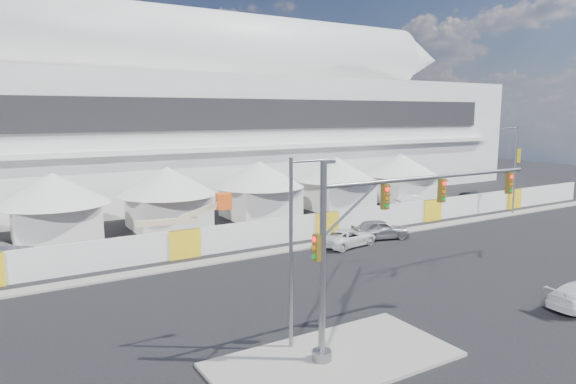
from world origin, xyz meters
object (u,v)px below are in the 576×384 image
sedan_silver (380,229)px  lot_car_a (415,201)px  streetlight_median (295,240)px  lot_car_b (472,198)px  boom_lift (158,238)px  pickup_curb (348,237)px  traffic_mast (373,242)px  lot_car_c (1,252)px  streetlight_curb (514,163)px

sedan_silver → lot_car_a: 14.95m
sedan_silver → lot_car_a: sedan_silver is taller
lot_car_a → streetlight_median: (-28.26, -21.29, 4.08)m
lot_car_b → boom_lift: size_ratio=0.55×
lot_car_a → sedan_silver: bearing=142.3°
pickup_curb → lot_car_b: (22.41, 6.97, 0.11)m
traffic_mast → streetlight_median: size_ratio=1.54×
pickup_curb → traffic_mast: traffic_mast is taller
lot_car_c → streetlight_median: 23.80m
pickup_curb → lot_car_a: (15.84, 8.90, 0.02)m
sedan_silver → pickup_curb: bearing=112.8°
pickup_curb → lot_car_b: bearing=-82.1°
sedan_silver → lot_car_b: sedan_silver is taller
lot_car_a → boom_lift: bearing=114.8°
sedan_silver → streetlight_median: bearing=144.8°
lot_car_c → traffic_mast: size_ratio=0.37×
streetlight_curb → traffic_mast: bearing=-153.6°
lot_car_a → boom_lift: size_ratio=0.50×
sedan_silver → lot_car_a: bearing=-39.5°
lot_car_a → lot_car_b: lot_car_b is taller
traffic_mast → lot_car_c: bearing=119.5°
lot_car_a → traffic_mast: traffic_mast is taller
lot_car_c → boom_lift: boom_lift is taller
streetlight_median → sedan_silver: bearing=38.8°
sedan_silver → streetlight_curb: bearing=-71.1°
sedan_silver → lot_car_a: size_ratio=1.12×
sedan_silver → boom_lift: 17.11m
pickup_curb → lot_car_c: pickup_curb is taller
streetlight_curb → boom_lift: (-34.19, 4.02, -3.95)m
streetlight_curb → sedan_silver: bearing=-177.1°
sedan_silver → boom_lift: boom_lift is taller
sedan_silver → lot_car_a: (12.31, 8.47, -0.11)m
boom_lift → lot_car_b: bearing=14.6°
lot_car_a → lot_car_b: (6.57, -1.93, 0.09)m
sedan_silver → lot_car_c: (-26.10, 8.31, -0.13)m
lot_car_c → boom_lift: bearing=-111.1°
lot_car_a → streetlight_median: streetlight_median is taller
lot_car_a → lot_car_c: bearing=108.0°
streetlight_median → streetlight_curb: 36.44m
pickup_curb → boom_lift: 13.94m
traffic_mast → streetlight_curb: bearing=26.4°
lot_car_c → traffic_mast: (12.91, -22.79, 4.03)m
streetlight_median → streetlight_curb: streetlight_curb is taller
lot_car_b → streetlight_median: (-34.83, -19.36, 3.99)m
sedan_silver → streetlight_median: streetlight_median is taller
lot_car_c → sedan_silver: bearing=-109.6°
lot_car_c → streetlight_curb: size_ratio=0.52×
boom_lift → streetlight_median: bearing=-76.6°
lot_car_b → boom_lift: boom_lift is taller
lot_car_a → streetlight_curb: bearing=-126.2°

